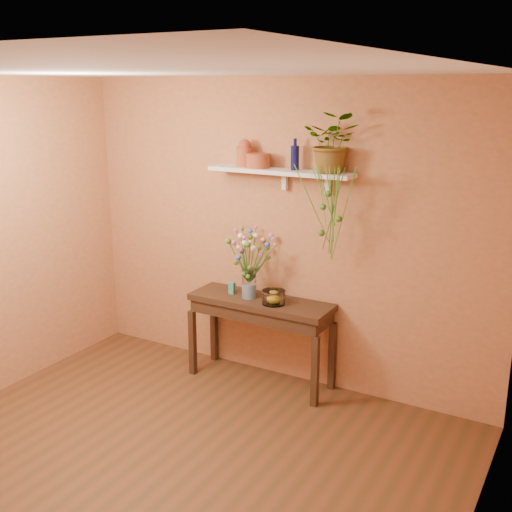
# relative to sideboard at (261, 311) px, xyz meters

# --- Properties ---
(room) EXTENTS (4.04, 4.04, 2.70)m
(room) POSITION_rel_sideboard_xyz_m (0.08, -1.77, 0.67)
(room) COLOR brown
(room) RESTS_ON ground
(sideboard) EXTENTS (1.30, 0.42, 0.79)m
(sideboard) POSITION_rel_sideboard_xyz_m (0.00, 0.00, 0.00)
(sideboard) COLOR #3D2818
(sideboard) RESTS_ON ground
(wall_shelf) EXTENTS (1.30, 0.24, 0.19)m
(wall_shelf) POSITION_rel_sideboard_xyz_m (0.14, 0.10, 1.24)
(wall_shelf) COLOR white
(wall_shelf) RESTS_ON room
(terracotta_jug) EXTENTS (0.17, 0.17, 0.24)m
(terracotta_jug) POSITION_rel_sideboard_xyz_m (-0.23, 0.12, 1.37)
(terracotta_jug) COLOR #A44532
(terracotta_jug) RESTS_ON wall_shelf
(terracotta_pot) EXTENTS (0.24, 0.24, 0.12)m
(terracotta_pot) POSITION_rel_sideboard_xyz_m (-0.08, 0.09, 1.32)
(terracotta_pot) COLOR #A44532
(terracotta_pot) RESTS_ON wall_shelf
(blue_bottle) EXTENTS (0.08, 0.08, 0.26)m
(blue_bottle) POSITION_rel_sideboard_xyz_m (0.25, 0.13, 1.37)
(blue_bottle) COLOR #0C0F3F
(blue_bottle) RESTS_ON wall_shelf
(spider_plant) EXTENTS (0.49, 0.44, 0.49)m
(spider_plant) POSITION_rel_sideboard_xyz_m (0.59, 0.12, 1.50)
(spider_plant) COLOR #3A661C
(spider_plant) RESTS_ON wall_shelf
(plant_fronds) EXTENTS (0.49, 0.35, 0.78)m
(plant_fronds) POSITION_rel_sideboard_xyz_m (0.64, -0.04, 0.99)
(plant_fronds) COLOR #3A661C
(plant_fronds) RESTS_ON wall_shelf
(glass_vase) EXTENTS (0.13, 0.13, 0.27)m
(glass_vase) POSITION_rel_sideboard_xyz_m (-0.11, -0.02, 0.23)
(glass_vase) COLOR white
(glass_vase) RESTS_ON sideboard
(bouquet) EXTENTS (0.49, 0.43, 0.48)m
(bouquet) POSITION_rel_sideboard_xyz_m (-0.10, -0.01, 0.56)
(bouquet) COLOR #386B28
(bouquet) RESTS_ON glass_vase
(glass_bowl) EXTENTS (0.20, 0.20, 0.12)m
(glass_bowl) POSITION_rel_sideboard_xyz_m (0.16, -0.06, 0.17)
(glass_bowl) COLOR white
(glass_bowl) RESTS_ON sideboard
(lemon) EXTENTS (0.08, 0.08, 0.08)m
(lemon) POSITION_rel_sideboard_xyz_m (0.15, -0.04, 0.16)
(lemon) COLOR yellow
(lemon) RESTS_ON glass_bowl
(carton) EXTENTS (0.05, 0.04, 0.11)m
(carton) POSITION_rel_sideboard_xyz_m (-0.30, 0.00, 0.17)
(carton) COLOR teal
(carton) RESTS_ON sideboard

